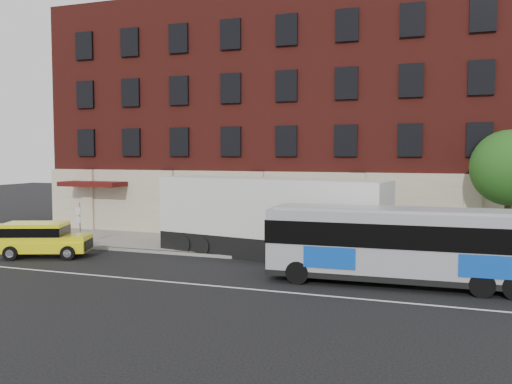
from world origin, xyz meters
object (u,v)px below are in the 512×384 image
(street_tree, at_px, (510,171))
(yellow_suv, at_px, (41,237))
(sign_pole, at_px, (79,221))
(city_bus, at_px, (410,243))
(shipping_container, at_px, (269,219))

(street_tree, relative_size, yellow_suv, 1.33)
(sign_pole, relative_size, city_bus, 0.22)
(city_bus, xyz_separation_m, shipping_container, (-7.05, 3.64, 0.27))
(sign_pole, relative_size, yellow_suv, 0.53)
(street_tree, height_order, city_bus, street_tree)
(street_tree, bearing_deg, sign_pole, -171.39)
(yellow_suv, bearing_deg, city_bus, 0.25)
(yellow_suv, xyz_separation_m, shipping_container, (10.86, 3.72, 0.97))
(shipping_container, bearing_deg, street_tree, 13.54)
(city_bus, bearing_deg, street_tree, 57.11)
(city_bus, relative_size, yellow_suv, 2.41)
(shipping_container, bearing_deg, city_bus, -27.30)
(street_tree, xyz_separation_m, shipping_container, (-11.14, -2.68, -2.44))
(yellow_suv, relative_size, shipping_container, 0.38)
(street_tree, distance_m, city_bus, 8.00)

